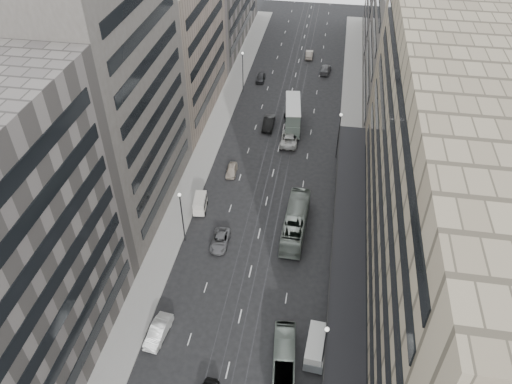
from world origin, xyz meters
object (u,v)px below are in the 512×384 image
Objects in this scene: bus_near at (284,364)px; bus_far at (296,222)px; sedan_2 at (220,241)px; double_decker at (293,115)px; panel_van at (200,203)px; sedan_1 at (158,331)px; vw_microbus at (316,347)px.

bus_far is at bearing -92.50° from bus_near.
bus_far is at bearing 22.79° from sedan_2.
bus_near is 1.02× the size of double_decker.
double_decker is 2.50× the size of panel_van.
bus_far reaches higher than sedan_2.
sedan_1 is 15.65m from sedan_2.
bus_far is 14.17m from panel_van.
vw_microbus is 20.24m from sedan_2.
sedan_1 is (-10.00, -45.96, -1.89)m from double_decker.
sedan_1 is (-14.34, 2.03, -0.53)m from bus_near.
vw_microbus is (3.17, 2.52, 0.15)m from bus_near.
sedan_1 reaches higher than sedan_2.
vw_microbus is at bearing 104.20° from bus_far.
bus_near is at bearing -59.38° from sedan_2.
panel_van is (-14.01, 2.06, -0.41)m from bus_far.
bus_far is at bearing 62.10° from sedan_1.
sedan_2 is (4.36, -6.35, -0.58)m from panel_van.
vw_microbus is at bearing -146.79° from bus_near.
panel_van is (-18.21, 21.08, -0.24)m from vw_microbus.
sedan_2 is (-10.69, 17.25, -0.67)m from bus_near.
double_decker reaches higher than sedan_1.
sedan_1 is at bearing -174.34° from vw_microbus.
bus_near is at bearing -137.50° from vw_microbus.
bus_near is 1.96× the size of sedan_1.
panel_van reaches higher than sedan_2.
double_decker reaches higher than sedan_2.
panel_van is at bearing -62.72° from bus_near.
sedan_1 is at bearing -104.67° from sedan_2.
vw_microbus is 27.86m from panel_van.
sedan_2 is at bearing -63.45° from bus_near.
panel_van is 0.78× the size of sedan_2.
panel_van is at bearing -6.63° from bus_far.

